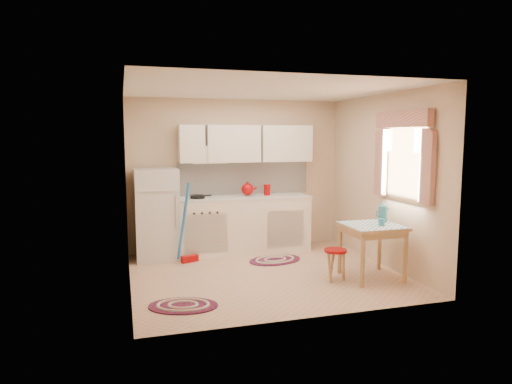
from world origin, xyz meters
TOP-DOWN VIEW (x-y plane):
  - room_shell at (0.16, 0.24)m, footprint 3.64×3.60m
  - fridge at (-1.36, 1.25)m, footprint 0.65×0.60m
  - broom at (-0.92, 0.90)m, footprint 0.30×0.20m
  - base_cabinets at (-0.01, 1.30)m, footprint 2.25×0.60m
  - countertop at (-0.01, 1.30)m, footprint 2.27×0.62m
  - frying_pan at (-0.73, 1.25)m, footprint 0.30×0.30m
  - red_kettle at (0.10, 1.30)m, footprint 0.23×0.21m
  - red_canister at (0.44, 1.30)m, footprint 0.13×0.13m
  - table at (1.31, -0.57)m, footprint 0.72×0.72m
  - stool at (0.79, -0.53)m, footprint 0.32×0.32m
  - coffee_pot at (1.53, -0.45)m, footprint 0.16×0.14m
  - mug at (1.38, -0.67)m, footprint 0.08×0.08m
  - rug_center at (0.35, 0.61)m, footprint 0.95×0.73m
  - rug_left at (-1.25, -0.90)m, footprint 0.89×0.71m

SIDE VIEW (x-z plane):
  - rug_center at x=0.35m, z-range 0.00..0.02m
  - rug_left at x=-1.25m, z-range 0.00..0.02m
  - stool at x=0.79m, z-range 0.00..0.42m
  - table at x=1.31m, z-range 0.00..0.72m
  - base_cabinets at x=-0.01m, z-range 0.00..0.88m
  - broom at x=-0.92m, z-range 0.00..1.20m
  - fridge at x=-1.36m, z-range 0.00..1.40m
  - mug at x=1.38m, z-range 0.72..0.82m
  - coffee_pot at x=1.53m, z-range 0.72..1.02m
  - countertop at x=-0.01m, z-range 0.88..0.92m
  - frying_pan at x=-0.73m, z-range 0.92..0.97m
  - red_canister at x=0.44m, z-range 0.92..1.08m
  - red_kettle at x=0.10m, z-range 0.92..1.14m
  - room_shell at x=0.16m, z-range 0.34..2.86m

